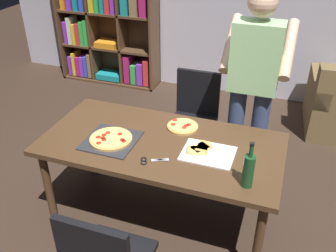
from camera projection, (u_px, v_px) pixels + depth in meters
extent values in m
plane|color=#38281E|center=(162.00, 217.00, 3.11)|extent=(12.00, 12.00, 0.00)
cube|color=#4C331E|center=(161.00, 144.00, 2.73)|extent=(1.75, 0.86, 0.04)
cylinder|color=#4C331E|center=(49.00, 190.00, 2.87)|extent=(0.06, 0.06, 0.71)
cylinder|color=#4C331E|center=(258.00, 244.00, 2.42)|extent=(0.06, 0.06, 0.71)
cylinder|color=#4C331E|center=(94.00, 142.00, 3.44)|extent=(0.06, 0.06, 0.71)
cylinder|color=#4C331E|center=(270.00, 178.00, 2.98)|extent=(0.06, 0.06, 0.71)
cube|color=black|center=(192.00, 124.00, 3.56)|extent=(0.42, 0.42, 0.04)
cube|color=black|center=(198.00, 93.00, 3.58)|extent=(0.42, 0.04, 0.45)
cylinder|color=black|center=(168.00, 150.00, 3.58)|extent=(0.04, 0.04, 0.41)
cylinder|color=black|center=(204.00, 158.00, 3.48)|extent=(0.04, 0.04, 0.41)
cylinder|color=black|center=(179.00, 131.00, 3.87)|extent=(0.04, 0.04, 0.41)
cylinder|color=black|center=(213.00, 138.00, 3.77)|extent=(0.04, 0.04, 0.41)
cube|color=brown|center=(319.00, 85.00, 4.14)|extent=(0.22, 0.86, 0.20)
cube|color=#513823|center=(62.00, 9.00, 5.16)|extent=(0.03, 0.35, 1.95)
cube|color=#513823|center=(154.00, 17.00, 4.77)|extent=(0.03, 0.35, 1.95)
cube|color=#513823|center=(112.00, 79.00, 5.47)|extent=(1.40, 0.35, 0.03)
cube|color=#513823|center=(112.00, 10.00, 5.10)|extent=(1.40, 0.03, 1.95)
cube|color=#513823|center=(109.00, 47.00, 5.21)|extent=(1.34, 0.29, 0.03)
cube|color=#513823|center=(106.00, 13.00, 4.97)|extent=(1.34, 0.29, 0.03)
cube|color=#513823|center=(91.00, 11.00, 5.03)|extent=(0.03, 0.29, 1.89)
cube|color=#513823|center=(121.00, 14.00, 4.90)|extent=(0.03, 0.29, 1.89)
cube|color=purple|center=(73.00, 64.00, 5.53)|extent=(0.04, 0.22, 0.28)
cube|color=yellow|center=(77.00, 62.00, 5.50)|extent=(0.04, 0.22, 0.33)
cube|color=#B21E66|center=(81.00, 65.00, 5.50)|extent=(0.06, 0.22, 0.28)
cube|color=purple|center=(85.00, 65.00, 5.48)|extent=(0.05, 0.22, 0.29)
cube|color=blue|center=(89.00, 65.00, 5.45)|extent=(0.04, 0.22, 0.31)
cube|color=olive|center=(92.00, 64.00, 5.43)|extent=(0.05, 0.22, 0.34)
cube|color=teal|center=(111.00, 75.00, 5.41)|extent=(0.36, 0.25, 0.08)
cube|color=#B21E66|center=(129.00, 68.00, 5.25)|extent=(0.08, 0.22, 0.39)
cube|color=green|center=(136.00, 73.00, 5.25)|extent=(0.07, 0.22, 0.27)
cube|color=purple|center=(142.00, 72.00, 5.21)|extent=(0.08, 0.22, 0.30)
cube|color=red|center=(148.00, 71.00, 5.17)|extent=(0.08, 0.22, 0.36)
cube|color=purple|center=(69.00, 31.00, 5.28)|extent=(0.05, 0.22, 0.31)
cube|color=silver|center=(73.00, 29.00, 5.25)|extent=(0.05, 0.22, 0.37)
cube|color=yellow|center=(77.00, 33.00, 5.25)|extent=(0.04, 0.22, 0.28)
cube|color=red|center=(81.00, 33.00, 5.23)|extent=(0.06, 0.22, 0.30)
cube|color=green|center=(85.00, 32.00, 5.20)|extent=(0.06, 0.22, 0.33)
cube|color=green|center=(89.00, 32.00, 5.18)|extent=(0.05, 0.22, 0.36)
cube|color=orange|center=(108.00, 44.00, 5.17)|extent=(0.31, 0.25, 0.08)
cube|color=teal|center=(104.00, 2.00, 4.87)|extent=(0.05, 0.22, 0.27)
cube|color=red|center=(110.00, 2.00, 4.85)|extent=(0.07, 0.22, 0.26)
cube|color=teal|center=(126.00, 0.00, 4.76)|extent=(0.09, 0.22, 0.37)
cube|color=olive|center=(136.00, 0.00, 4.72)|extent=(0.10, 0.22, 0.36)
cube|color=#B21E66|center=(145.00, 3.00, 4.70)|extent=(0.09, 0.22, 0.32)
cylinder|color=#38476B|center=(257.00, 141.00, 3.24)|extent=(0.14, 0.14, 0.95)
cylinder|color=#38476B|center=(234.00, 136.00, 3.29)|extent=(0.14, 0.14, 0.95)
cube|color=#99CC8C|center=(256.00, 57.00, 2.87)|extent=(0.38, 0.22, 0.55)
sphere|color=#E0B293|center=(263.00, 2.00, 2.66)|extent=(0.22, 0.22, 0.22)
cylinder|color=#E0B293|center=(289.00, 49.00, 2.94)|extent=(0.09, 0.50, 0.39)
cylinder|color=#E0B293|center=(231.00, 43.00, 3.07)|extent=(0.09, 0.50, 0.39)
cube|color=#2D2D33|center=(111.00, 140.00, 2.73)|extent=(0.37, 0.37, 0.01)
cylinder|color=tan|center=(111.00, 139.00, 2.72)|extent=(0.31, 0.31, 0.02)
cylinder|color=#EACC6B|center=(111.00, 137.00, 2.72)|extent=(0.28, 0.28, 0.01)
cylinder|color=#B22819|center=(103.00, 138.00, 2.70)|extent=(0.04, 0.04, 0.00)
cylinder|color=#B22819|center=(98.00, 137.00, 2.71)|extent=(0.04, 0.04, 0.00)
cylinder|color=#B22819|center=(120.00, 134.00, 2.75)|extent=(0.04, 0.04, 0.00)
cylinder|color=#B22819|center=(104.00, 135.00, 2.74)|extent=(0.04, 0.04, 0.00)
cylinder|color=#B22819|center=(104.00, 140.00, 2.68)|extent=(0.04, 0.04, 0.00)
cylinder|color=#B22819|center=(124.00, 141.00, 2.67)|extent=(0.04, 0.04, 0.00)
cylinder|color=#B22819|center=(108.00, 133.00, 2.76)|extent=(0.04, 0.04, 0.00)
cylinder|color=#B22819|center=(99.00, 143.00, 2.65)|extent=(0.04, 0.04, 0.00)
cylinder|color=#B22819|center=(122.00, 140.00, 2.68)|extent=(0.04, 0.04, 0.00)
cube|color=white|center=(208.00, 154.00, 2.59)|extent=(0.36, 0.28, 0.01)
cube|color=#EACC6B|center=(197.00, 150.00, 2.60)|extent=(0.16, 0.13, 0.02)
cube|color=tan|center=(189.00, 150.00, 2.60)|extent=(0.05, 0.09, 0.02)
cube|color=#EACC6B|center=(201.00, 148.00, 2.62)|extent=(0.15, 0.17, 0.02)
cube|color=tan|center=(207.00, 145.00, 2.65)|extent=(0.09, 0.07, 0.02)
cube|color=#EACC6B|center=(204.00, 147.00, 2.63)|extent=(0.09, 0.14, 0.02)
cube|color=tan|center=(201.00, 151.00, 2.58)|extent=(0.09, 0.03, 0.02)
cylinder|color=#194723|center=(248.00, 171.00, 2.25)|extent=(0.07, 0.07, 0.22)
cylinder|color=#194723|center=(251.00, 151.00, 2.17)|extent=(0.03, 0.03, 0.08)
cylinder|color=black|center=(252.00, 144.00, 2.15)|extent=(0.03, 0.03, 0.02)
cube|color=silver|center=(160.00, 160.00, 2.52)|extent=(0.11, 0.07, 0.01)
cube|color=silver|center=(160.00, 160.00, 2.52)|extent=(0.12, 0.05, 0.01)
torus|color=black|center=(144.00, 159.00, 2.53)|extent=(0.06, 0.06, 0.01)
torus|color=black|center=(144.00, 163.00, 2.50)|extent=(0.06, 0.06, 0.01)
cylinder|color=tan|center=(183.00, 127.00, 2.89)|extent=(0.24, 0.24, 0.02)
cylinder|color=#EACC6B|center=(183.00, 125.00, 2.88)|extent=(0.22, 0.22, 0.01)
cylinder|color=#B22819|center=(184.00, 127.00, 2.85)|extent=(0.04, 0.04, 0.00)
cylinder|color=#B22819|center=(175.00, 120.00, 2.94)|extent=(0.04, 0.04, 0.00)
cylinder|color=#B22819|center=(189.00, 125.00, 2.88)|extent=(0.04, 0.04, 0.00)
cylinder|color=#B22819|center=(186.00, 126.00, 2.87)|extent=(0.04, 0.04, 0.00)
cylinder|color=#B22819|center=(173.00, 124.00, 2.88)|extent=(0.04, 0.04, 0.00)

